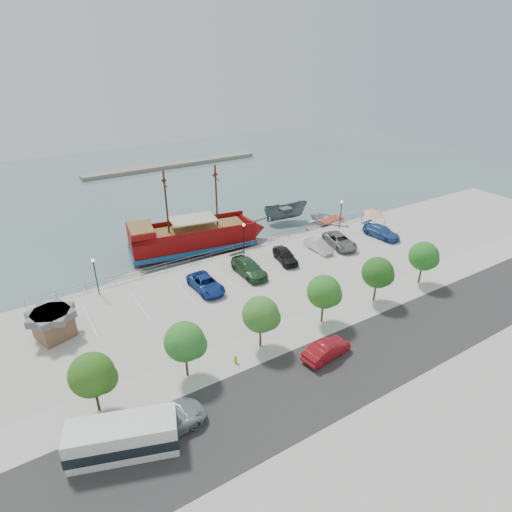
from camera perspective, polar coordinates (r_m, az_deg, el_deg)
ground at (r=49.95m, az=2.19°, el=-3.68°), size 160.00×160.00×0.00m
land_slab at (r=37.71m, az=21.07°, el=-16.75°), size 100.00×58.00×1.20m
street at (r=39.53m, az=15.53°, el=-12.29°), size 100.00×8.00×0.04m
sidewalk at (r=42.82m, az=9.75°, el=-8.22°), size 100.00×4.00×0.05m
seawall_railing at (r=55.10m, az=-2.30°, el=1.18°), size 50.00×0.06×1.00m
far_shore at (r=100.00m, az=-10.96°, el=11.84°), size 40.00×3.00×0.80m
pirate_ship at (r=57.36m, az=-7.13°, el=2.57°), size 19.14×7.94×11.91m
patrol_boat at (r=66.79m, az=3.96°, el=5.69°), size 7.53×4.29×2.75m
speedboat at (r=65.93m, az=9.94°, el=4.45°), size 5.82×7.55×1.45m
dock_west at (r=52.18m, az=-17.41°, el=-3.36°), size 6.48×4.11×0.36m
dock_mid at (r=60.41m, az=3.31°, el=2.17°), size 7.62×4.39×0.42m
dock_east at (r=65.37m, az=9.52°, el=3.78°), size 6.80×3.17×0.37m
shed at (r=43.27m, az=-25.45°, el=-8.09°), size 4.09×4.09×2.68m
canopy_tent at (r=64.06m, az=15.55°, el=6.05°), size 3.94×3.94×3.10m
street_van at (r=32.23m, az=-11.80°, el=-20.79°), size 5.75×2.94×1.55m
street_sedan at (r=37.74m, az=9.37°, el=-12.22°), size 4.80×2.20×1.53m
shuttle_bus at (r=31.37m, az=-17.32°, el=-22.20°), size 7.51×4.70×2.49m
fire_hydrant at (r=36.88m, az=-2.75°, el=-13.58°), size 0.27×0.27×0.79m
lamp_post_left at (r=47.59m, az=-20.70°, el=-1.77°), size 0.36×0.36×4.28m
lamp_post_mid at (r=53.07m, az=-1.65°, el=3.02°), size 0.36×0.36×4.28m
lamp_post_right at (r=62.06m, az=11.28°, el=6.09°), size 0.36×0.36×4.28m
tree_a at (r=33.10m, az=-20.76°, el=-14.69°), size 3.30×3.20×5.00m
tree_b at (r=34.34m, az=-9.23°, el=-11.31°), size 3.30×3.20×5.00m
tree_c at (r=36.89m, az=0.86°, el=-7.91°), size 3.30×3.20×5.00m
tree_d at (r=40.50m, az=9.26°, el=-4.84°), size 3.30×3.20×5.00m
tree_e at (r=44.92m, az=16.09°, el=-2.24°), size 3.30×3.20×5.00m
tree_f at (r=49.94m, az=21.60°, el=-0.11°), size 3.30×3.20×5.00m
parked_car_c at (r=46.70m, az=-6.70°, el=-3.71°), size 2.69×5.48×1.50m
parked_car_d at (r=49.37m, az=-0.96°, el=-1.61°), size 2.37×5.79×1.68m
parked_car_e at (r=52.42m, az=3.93°, el=0.07°), size 2.81×5.00×1.61m
parked_car_f at (r=55.69m, az=8.33°, el=1.41°), size 1.63×4.42×1.45m
parked_car_g at (r=57.26m, az=11.12°, el=1.99°), size 3.60×6.06×1.58m
parked_car_h at (r=61.41m, az=16.36°, el=3.12°), size 2.81×5.68×1.59m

